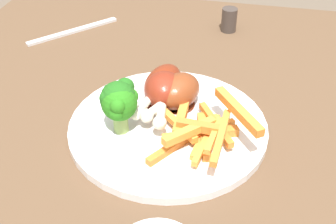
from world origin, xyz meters
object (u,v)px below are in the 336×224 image
chicken_drumstick_extra (177,92)px  pepper_shaker (229,20)px  broccoli_floret_front (119,98)px  carrot_fries_pile (203,129)px  chicken_drumstick_far (161,85)px  dining_table (131,208)px  chicken_drumstick_near (164,92)px  fork (73,31)px  broccoli_floret_middle (120,104)px  dinner_plate (168,127)px

chicken_drumstick_extra → pepper_shaker: chicken_drumstick_extra is taller
broccoli_floret_front → pepper_shaker: size_ratio=1.57×
carrot_fries_pile → chicken_drumstick_far: (-0.08, -0.08, 0.01)m
dining_table → chicken_drumstick_near: chicken_drumstick_near is taller
chicken_drumstick_far → chicken_drumstick_extra: (0.02, 0.03, 0.00)m
chicken_drumstick_extra → pepper_shaker: size_ratio=2.55×
chicken_drumstick_extra → fork: size_ratio=0.62×
broccoli_floret_front → broccoli_floret_middle: broccoli_floret_front is taller
chicken_drumstick_near → pepper_shaker: chicken_drumstick_near is taller
dinner_plate → chicken_drumstick_extra: chicken_drumstick_extra is taller
broccoli_floret_front → carrot_fries_pile: size_ratio=0.48×
chicken_drumstick_near → chicken_drumstick_far: (-0.02, -0.01, -0.00)m
broccoli_floret_middle → chicken_drumstick_far: size_ratio=0.53×
dining_table → chicken_drumstick_extra: (-0.10, 0.05, 0.14)m
dining_table → broccoli_floret_front: broccoli_floret_front is taller
dining_table → pepper_shaker: pepper_shaker is taller
dining_table → chicken_drumstick_near: (-0.10, 0.03, 0.14)m
carrot_fries_pile → broccoli_floret_front: bearing=-91.9°
chicken_drumstick_near → chicken_drumstick_extra: bearing=102.8°
chicken_drumstick_near → dining_table: bearing=-15.2°
dining_table → fork: (-0.32, -0.20, 0.11)m
pepper_shaker → carrot_fries_pile: bearing=0.2°
dinner_plate → broccoli_floret_front: bearing=-72.4°
broccoli_floret_front → chicken_drumstick_far: size_ratio=0.55×
broccoli_floret_middle → dining_table: bearing=27.2°
dining_table → chicken_drumstick_near: size_ratio=8.95×
dinner_plate → chicken_drumstick_extra: (-0.04, 0.00, 0.03)m
dinner_plate → fork: bearing=-136.3°
dinner_plate → fork: dinner_plate is taller
chicken_drumstick_far → fork: 0.30m
carrot_fries_pile → chicken_drumstick_near: bearing=-133.4°
chicken_drumstick_extra → fork: (-0.21, -0.25, -0.03)m
pepper_shaker → chicken_drumstick_far: bearing=-15.4°
broccoli_floret_middle → pepper_shaker: 0.38m
broccoli_floret_front → pepper_shaker: 0.37m
dining_table → chicken_drumstick_near: 0.18m
dining_table → broccoli_floret_middle: 0.17m
chicken_drumstick_near → fork: bearing=-133.2°
fork → chicken_drumstick_far: bearing=-89.2°
carrot_fries_pile → chicken_drumstick_near: 0.09m
carrot_fries_pile → broccoli_floret_middle: bearing=-88.2°
chicken_drumstick_extra → carrot_fries_pile: bearing=35.9°
dinner_plate → dining_table: bearing=-34.5°
dining_table → pepper_shaker: 0.42m
dinner_plate → carrot_fries_pile: 0.06m
carrot_fries_pile → pepper_shaker: (-0.35, -0.00, -0.01)m
fork → broccoli_floret_front: bearing=-104.2°
dinner_plate → chicken_drumstick_extra: bearing=175.2°
dinner_plate → chicken_drumstick_extra: size_ratio=2.35×
dinner_plate → broccoli_floret_front: broccoli_floret_front is taller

